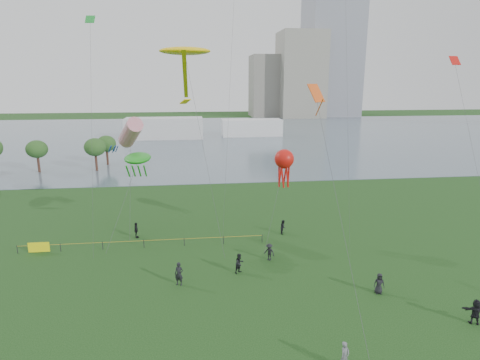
{
  "coord_description": "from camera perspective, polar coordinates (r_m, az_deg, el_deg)",
  "views": [
    {
      "loc": [
        -3.92,
        -23.04,
        16.21
      ],
      "look_at": [
        0.0,
        10.0,
        8.0
      ],
      "focal_mm": 30.0,
      "sensor_mm": 36.0,
      "label": 1
    }
  ],
  "objects": [
    {
      "name": "spectator_f",
      "position": [
        33.83,
        -8.67,
        -13.07
      ],
      "size": [
        0.83,
        0.67,
        1.95
      ],
      "primitive_type": "imported",
      "rotation": [
        0.0,
        0.0,
        -0.33
      ],
      "color": "black",
      "rests_on": "ground_plane"
    },
    {
      "name": "small_kites",
      "position": [
        41.78,
        4.79,
        22.88
      ],
      "size": [
        32.84,
        14.09,
        8.98
      ],
      "color": "#198C2D"
    },
    {
      "name": "spectator_e",
      "position": [
        33.01,
        30.5,
        -15.86
      ],
      "size": [
        1.74,
        1.14,
        1.8
      ],
      "primitive_type": "imported",
      "rotation": [
        0.0,
        0.0,
        2.74
      ],
      "color": "black",
      "rests_on": "ground_plane"
    },
    {
      "name": "fence",
      "position": [
        42.83,
        -21.76,
        -8.62
      ],
      "size": [
        24.07,
        0.07,
        1.05
      ],
      "color": "black",
      "rests_on": "ground_plane"
    },
    {
      "name": "building_low",
      "position": [
        194.4,
        3.99,
        13.18
      ],
      "size": [
        16.0,
        18.0,
        28.0
      ],
      "primitive_type": "cube",
      "color": "slate",
      "rests_on": "ground_plane"
    },
    {
      "name": "kite_stingray",
      "position": [
        41.57,
        -7.84,
        17.63
      ],
      "size": [
        5.77,
        10.06,
        19.51
      ],
      "rotation": [
        0.0,
        0.0,
        -0.41
      ],
      "color": "#3F3F42"
    },
    {
      "name": "kite_delta",
      "position": [
        30.59,
        11.06,
        10.73
      ],
      "size": [
        1.64,
        11.3,
        16.04
      ],
      "rotation": [
        0.0,
        0.0,
        -0.33
      ],
      "color": "#3F3F42"
    },
    {
      "name": "pavilion_left",
      "position": [
        119.05,
        -10.7,
        7.25
      ],
      "size": [
        22.0,
        8.0,
        6.0
      ],
      "primitive_type": "cube",
      "color": "silver",
      "rests_on": "ground_plane"
    },
    {
      "name": "kite_flyer",
      "position": [
        25.85,
        14.67,
        -23.04
      ],
      "size": [
        0.76,
        0.7,
        1.75
      ],
      "primitive_type": "imported",
      "rotation": [
        0.0,
        0.0,
        0.58
      ],
      "color": "slate",
      "rests_on": "ground_plane"
    },
    {
      "name": "spectator_b",
      "position": [
        37.86,
        4.18,
        -10.17
      ],
      "size": [
        1.2,
        1.14,
        1.63
      ],
      "primitive_type": "imported",
      "rotation": [
        0.0,
        0.0,
        -0.69
      ],
      "color": "black",
      "rests_on": "ground_plane"
    },
    {
      "name": "lake",
      "position": [
        124.17,
        -4.93,
        6.32
      ],
      "size": [
        400.0,
        120.0,
        0.08
      ],
      "primitive_type": "cube",
      "color": "slate",
      "rests_on": "ground_plane"
    },
    {
      "name": "pavilion_right",
      "position": [
        123.13,
        1.66,
        7.46
      ],
      "size": [
        18.0,
        7.0,
        5.0
      ],
      "primitive_type": "cube",
      "color": "silver",
      "rests_on": "ground_plane"
    },
    {
      "name": "spectator_d",
      "position": [
        34.15,
        19.18,
        -13.73
      ],
      "size": [
        0.9,
        0.68,
        1.67
      ],
      "primitive_type": "imported",
      "rotation": [
        0.0,
        0.0,
        -0.19
      ],
      "color": "black",
      "rests_on": "ground_plane"
    },
    {
      "name": "spectator_g",
      "position": [
        44.21,
        6.17,
        -6.65
      ],
      "size": [
        0.86,
        0.94,
        1.56
      ],
      "primitive_type": "imported",
      "rotation": [
        0.0,
        0.0,
        1.13
      ],
      "color": "black",
      "rests_on": "ground_plane"
    },
    {
      "name": "kite_windsock",
      "position": [
        46.59,
        -15.31,
        6.49
      ],
      "size": [
        4.25,
        8.04,
        12.54
      ],
      "rotation": [
        0.0,
        0.0,
        -0.12
      ],
      "color": "#3F3F42"
    },
    {
      "name": "spectator_a",
      "position": [
        35.43,
        -0.07,
        -11.77
      ],
      "size": [
        1.09,
        1.05,
        1.77
      ],
      "primitive_type": "imported",
      "rotation": [
        0.0,
        0.0,
        0.64
      ],
      "color": "black",
      "rests_on": "ground_plane"
    },
    {
      "name": "spectator_c",
      "position": [
        44.23,
        -14.55,
        -6.93
      ],
      "size": [
        0.51,
        1.03,
        1.7
      ],
      "primitive_type": "imported",
      "rotation": [
        0.0,
        0.0,
        1.67
      ],
      "color": "black",
      "rests_on": "ground_plane"
    },
    {
      "name": "ground_plane",
      "position": [
        28.45,
        2.54,
        -20.9
      ],
      "size": [
        400.0,
        400.0,
        0.0
      ],
      "primitive_type": "plane",
      "color": "#123310"
    },
    {
      "name": "kite_creature",
      "position": [
        41.99,
        -14.34,
        3.02
      ],
      "size": [
        4.41,
        6.15,
        9.11
      ],
      "rotation": [
        0.0,
        0.0,
        0.32
      ],
      "color": "#3F3F42"
    },
    {
      "name": "building_mid",
      "position": [
        191.68,
        8.61,
        14.55
      ],
      "size": [
        20.0,
        20.0,
        38.0
      ],
      "primitive_type": "cube",
      "color": "gray",
      "rests_on": "ground_plane"
    },
    {
      "name": "kite_octopus",
      "position": [
        41.07,
        6.31,
        2.86
      ],
      "size": [
        3.52,
        4.44,
        9.53
      ],
      "rotation": [
        0.0,
        0.0,
        0.34
      ],
      "color": "#3F3F42"
    },
    {
      "name": "trees",
      "position": [
        79.54,
        -29.56,
        3.92
      ],
      "size": [
        28.09,
        19.5,
        7.95
      ],
      "color": "#3C231B",
      "rests_on": "ground_plane"
    }
  ]
}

